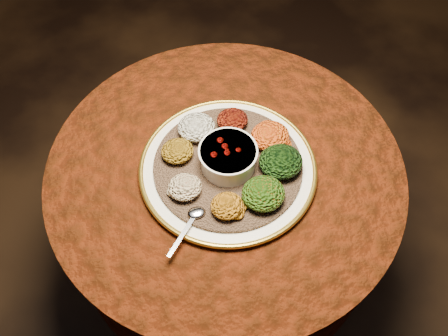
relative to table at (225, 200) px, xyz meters
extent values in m
plane|color=black|center=(0.00, 0.00, -0.55)|extent=(4.00, 4.00, 0.00)
cylinder|color=black|center=(0.00, 0.00, -0.53)|extent=(0.44, 0.44, 0.04)
cylinder|color=black|center=(0.00, 0.00, -0.21)|extent=(0.12, 0.12, 0.68)
cylinder|color=black|center=(0.00, 0.00, 0.15)|extent=(0.80, 0.80, 0.04)
cylinder|color=#3F1305|center=(0.00, 0.00, 0.00)|extent=(0.93, 0.93, 0.34)
cylinder|color=#3F1305|center=(0.00, 0.00, 0.17)|extent=(0.96, 0.96, 0.01)
cylinder|color=white|center=(0.00, -0.02, 0.19)|extent=(0.50, 0.50, 0.02)
torus|color=gold|center=(0.00, -0.02, 0.20)|extent=(0.47, 0.47, 0.01)
cylinder|color=brown|center=(0.00, -0.02, 0.20)|extent=(0.51, 0.51, 0.01)
cylinder|color=white|center=(0.00, -0.02, 0.24)|extent=(0.14, 0.14, 0.06)
cylinder|color=white|center=(0.00, -0.02, 0.27)|extent=(0.15, 0.15, 0.01)
cylinder|color=#600604|center=(0.00, -0.02, 0.26)|extent=(0.12, 0.12, 0.01)
ellipsoid|color=silver|center=(-0.11, -0.13, 0.21)|extent=(0.05, 0.03, 0.01)
cube|color=silver|center=(-0.16, -0.18, 0.21)|extent=(0.09, 0.10, 0.00)
ellipsoid|color=white|center=(-0.05, 0.11, 0.23)|extent=(0.10, 0.10, 0.05)
ellipsoid|color=black|center=(0.05, 0.11, 0.23)|extent=(0.09, 0.08, 0.04)
ellipsoid|color=#C78C10|center=(0.13, 0.02, 0.23)|extent=(0.10, 0.10, 0.05)
ellipsoid|color=black|center=(0.13, -0.06, 0.24)|extent=(0.11, 0.11, 0.05)
ellipsoid|color=#A62A0A|center=(0.06, -0.14, 0.23)|extent=(0.11, 0.10, 0.05)
ellipsoid|color=#B66710|center=(-0.04, -0.14, 0.23)|extent=(0.08, 0.08, 0.04)
ellipsoid|color=maroon|center=(-0.12, -0.06, 0.23)|extent=(0.08, 0.08, 0.04)
ellipsoid|color=#845E10|center=(-0.12, 0.05, 0.23)|extent=(0.09, 0.08, 0.04)
camera|label=1|loc=(-0.22, -0.72, 1.28)|focal=40.00mm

